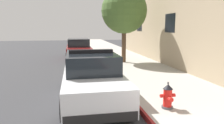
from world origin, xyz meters
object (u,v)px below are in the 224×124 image
at_px(parked_car_silver_ahead, 79,49).
at_px(police_cruiser, 92,77).
at_px(fire_hydrant, 168,96).
at_px(street_tree, 124,11).

bearing_deg(parked_car_silver_ahead, police_cruiser, -89.17).
height_order(fire_hydrant, street_tree, street_tree).
bearing_deg(street_tree, police_cruiser, -113.02).
bearing_deg(fire_hydrant, street_tree, 84.89).
relative_size(parked_car_silver_ahead, street_tree, 1.01).
height_order(police_cruiser, street_tree, street_tree).
height_order(police_cruiser, parked_car_silver_ahead, police_cruiser).
relative_size(police_cruiser, street_tree, 1.01).
distance_m(parked_car_silver_ahead, street_tree, 5.36).
distance_m(fire_hydrant, street_tree, 8.66).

